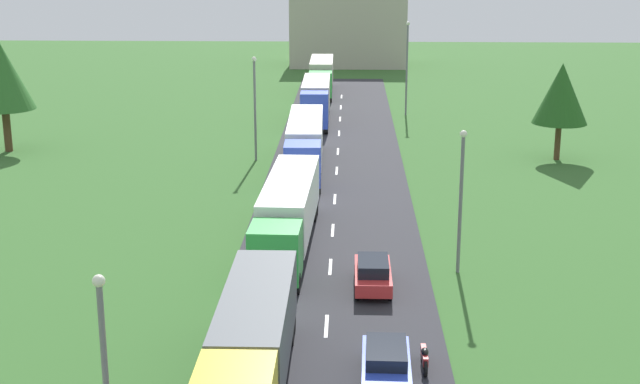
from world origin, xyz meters
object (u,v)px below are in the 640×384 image
motorcycle_courier (424,357)px  tree_maple (2,76)px  truck_third (305,141)px  car_third (373,273)px  tree_birch (561,94)px  lamppost_third (255,103)px  truck_fourth (316,99)px  truck_fifth (321,75)px  lamppost_lead (106,383)px  truck_second (288,211)px  truck_lead (252,344)px  lamppost_second (461,194)px  car_second (386,364)px  distant_building (348,30)px  lamppost_fourth (407,64)px

motorcycle_courier → tree_maple: bearing=129.2°
truck_third → car_third: bearing=-79.4°
tree_birch → lamppost_third: bearing=-177.3°
truck_fourth → truck_fifth: bearing=90.1°
truck_third → tree_maple: tree_maple is taller
lamppost_lead → truck_second: bearing=81.8°
lamppost_third → motorcycle_courier: bearing=-73.7°
truck_fourth → car_third: size_ratio=2.89×
truck_fourth → lamppost_third: 16.37m
truck_lead → lamppost_third: (-3.78, 37.32, 2.38)m
tree_maple → truck_lead: bearing=-58.8°
truck_fifth → lamppost_second: 57.28m
lamppost_lead → truck_fifth: bearing=87.3°
lamppost_lead → car_third: bearing=65.9°
truck_second → truck_fourth: (0.13, 36.19, 0.12)m
tree_birch → truck_second: bearing=-132.0°
motorcycle_courier → tree_birch: 38.62m
truck_third → truck_lead: bearing=-90.3°
car_second → lamppost_second: (4.09, 12.02, 3.35)m
truck_fourth → tree_maple: bearing=-151.5°
truck_lead → lamppost_lead: (-3.32, -7.04, 2.07)m
truck_fourth → truck_fifth: 16.79m
truck_third → lamppost_second: bearing=-67.6°
motorcycle_courier → lamppost_lead: bearing=-136.0°
truck_fifth → car_second: truck_fifth is taller
truck_fourth → tree_maple: tree_maple is taller
lamppost_second → distant_building: 81.96m
truck_fourth → car_second: (4.64, -51.80, -1.42)m
truck_third → truck_fourth: truck_fourth is taller
lamppost_third → tree_birch: (23.32, 1.10, 0.67)m
lamppost_second → distant_building: (-5.89, 81.74, 0.66)m
truck_lead → tree_birch: (19.54, 38.41, 3.05)m
truck_second → tree_birch: 29.18m
truck_third → lamppost_second: (8.83, -21.40, 2.03)m
lamppost_third → tree_maple: bearing=173.0°
tree_birch → tree_maple: 43.65m
lamppost_fourth → tree_birch: 21.38m
truck_third → lamppost_third: size_ratio=1.88×
truck_second → car_third: size_ratio=3.38×
truck_third → truck_fourth: (0.10, 18.39, 0.11)m
lamppost_second → car_third: bearing=-149.8°
motorcycle_courier → tree_birch: tree_birch is taller
truck_second → lamppost_lead: size_ratio=1.96×
truck_lead → tree_maple: 46.70m
truck_fourth → motorcycle_courier: bearing=-83.0°
truck_fifth → tree_birch: 36.98m
truck_second → motorcycle_courier: size_ratio=7.49×
truck_second → truck_lead: bearing=-90.5°
tree_maple → distant_building: 61.51m
car_third → lamppost_lead: 19.71m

